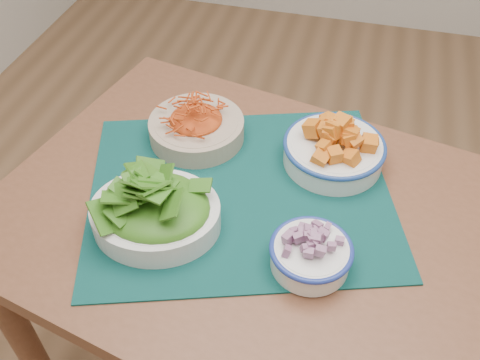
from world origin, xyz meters
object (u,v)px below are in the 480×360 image
at_px(onion_bowl, 311,251).
at_px(lettuce_bowl, 154,205).
at_px(squash_bowl, 334,146).
at_px(placemat, 240,191).
at_px(carrot_bowl, 196,125).
at_px(table, 276,256).

bearing_deg(onion_bowl, lettuce_bowl, 176.88).
bearing_deg(squash_bowl, onion_bowl, -90.45).
height_order(placemat, carrot_bowl, carrot_bowl).
distance_m(table, onion_bowl, 0.19).
relative_size(squash_bowl, onion_bowl, 1.74).
bearing_deg(carrot_bowl, placemat, -45.33).
bearing_deg(carrot_bowl, onion_bowl, -43.04).
relative_size(table, squash_bowl, 4.85).
bearing_deg(table, onion_bowl, -38.57).
xyz_separation_m(placemat, onion_bowl, (0.16, -0.14, 0.04)).
distance_m(carrot_bowl, lettuce_bowl, 0.26).
distance_m(carrot_bowl, onion_bowl, 0.40).
height_order(table, onion_bowl, onion_bowl).
relative_size(table, placemat, 2.07).
xyz_separation_m(placemat, carrot_bowl, (-0.13, 0.13, 0.04)).
bearing_deg(table, carrot_bowl, 152.23).
bearing_deg(placemat, table, -48.97).
height_order(squash_bowl, lettuce_bowl, lettuce_bowl).
xyz_separation_m(squash_bowl, lettuce_bowl, (-0.29, -0.26, 0.01)).
bearing_deg(carrot_bowl, lettuce_bowl, -88.44).
bearing_deg(carrot_bowl, squash_bowl, -0.60).
distance_m(lettuce_bowl, onion_bowl, 0.29).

